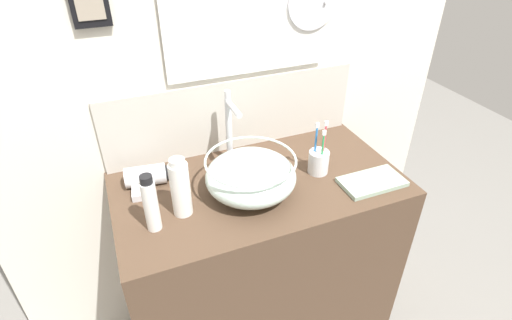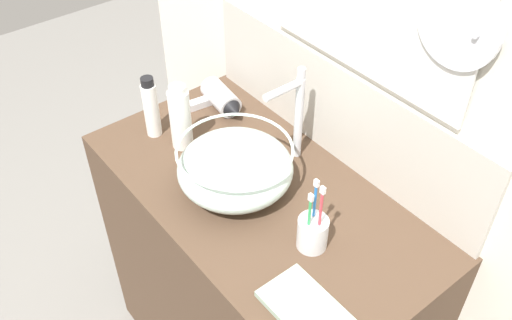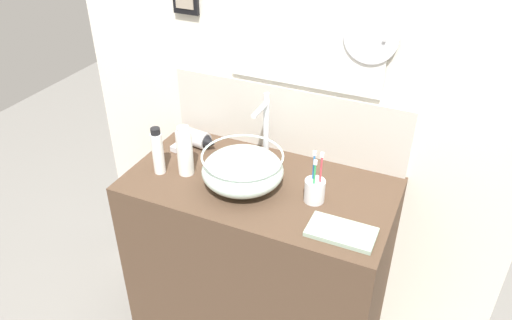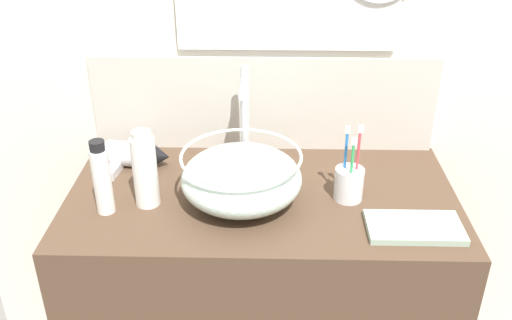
# 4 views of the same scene
# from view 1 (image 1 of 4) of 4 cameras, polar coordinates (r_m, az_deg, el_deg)

# --- Properties ---
(vanity_counter) EXTENTS (1.02, 0.54, 0.90)m
(vanity_counter) POSITION_cam_1_polar(r_m,az_deg,el_deg) (1.72, 0.49, -15.28)
(vanity_counter) COLOR #4C3828
(vanity_counter) RESTS_ON ground
(back_panel) EXTENTS (1.88, 0.10, 2.42)m
(back_panel) POSITION_cam_1_polar(r_m,az_deg,el_deg) (1.51, -3.82, 12.91)
(back_panel) COLOR silver
(back_panel) RESTS_ON ground
(glass_bowl_sink) EXTENTS (0.30, 0.30, 0.14)m
(glass_bowl_sink) POSITION_cam_1_polar(r_m,az_deg,el_deg) (1.33, -0.76, -2.23)
(glass_bowl_sink) COLOR silver
(glass_bowl_sink) RESTS_ON vanity_counter
(faucet) EXTENTS (0.02, 0.13, 0.29)m
(faucet) POSITION_cam_1_polar(r_m,az_deg,el_deg) (1.44, -3.75, 5.22)
(faucet) COLOR silver
(faucet) RESTS_ON vanity_counter
(hair_drier) EXTENTS (0.19, 0.14, 0.07)m
(hair_drier) POSITION_cam_1_polar(r_m,az_deg,el_deg) (1.44, -14.94, -2.21)
(hair_drier) COLOR silver
(hair_drier) RESTS_ON vanity_counter
(toothbrush_cup) EXTENTS (0.07, 0.07, 0.21)m
(toothbrush_cup) POSITION_cam_1_polar(r_m,az_deg,el_deg) (1.46, 8.93, -0.15)
(toothbrush_cup) COLOR silver
(toothbrush_cup) RESTS_ON vanity_counter
(shampoo_bottle) EXTENTS (0.06, 0.06, 0.20)m
(shampoo_bottle) POSITION_cam_1_polar(r_m,az_deg,el_deg) (1.25, -10.75, -3.94)
(shampoo_bottle) COLOR white
(shampoo_bottle) RESTS_ON vanity_counter
(soap_dispenser) EXTENTS (0.04, 0.04, 0.20)m
(soap_dispenser) POSITION_cam_1_polar(r_m,az_deg,el_deg) (1.22, -14.82, -6.08)
(soap_dispenser) COLOR white
(soap_dispenser) RESTS_ON vanity_counter
(hand_towel) EXTENTS (0.22, 0.13, 0.02)m
(hand_towel) POSITION_cam_1_polar(r_m,az_deg,el_deg) (1.46, 16.24, -3.01)
(hand_towel) COLOR #99B29E
(hand_towel) RESTS_ON vanity_counter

